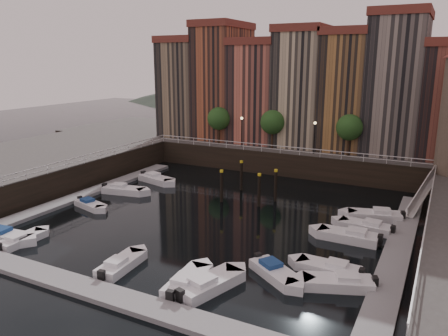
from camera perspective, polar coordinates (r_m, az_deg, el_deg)
The scene contains 27 objects.
ground at distance 42.73m, azimuth -0.22°, elevation -6.00°, with size 200.00×200.00×0.00m, color black.
quay_far at distance 65.68m, azimuth 10.30°, elevation 2.22°, with size 80.00×20.00×3.00m, color black.
quay_left at distance 58.89m, azimuth -26.17°, elevation -0.35°, with size 20.00×36.00×3.00m, color black.
dock_left at distance 51.12m, azimuth -17.11°, elevation -3.06°, with size 2.00×28.00×0.35m, color gray.
dock_right at distance 37.59m, azimuth 21.84°, elevation -9.64°, with size 2.00×28.00×0.35m, color gray.
dock_near at distance 29.97m, azimuth -15.95°, elevation -15.35°, with size 30.00×2.00×0.35m, color gray.
mountains at distance 146.77m, azimuth 20.99°, elevation 10.42°, with size 145.00×100.00×18.00m.
far_terrace at distance 61.18m, azimuth 12.99°, elevation 10.19°, with size 48.70×10.30×17.50m.
promenade_trees at distance 57.95m, azimuth 6.96°, elevation 5.91°, with size 21.20×3.20×5.20m.
street_lamps at distance 57.00m, azimuth 6.90°, elevation 5.08°, with size 10.36×0.36×4.18m.
railings at distance 45.85m, azimuth 2.59°, elevation 0.32°, with size 36.08×34.04×0.52m.
gangway at distance 47.39m, azimuth 24.49°, elevation -2.84°, with size 2.78×8.32×3.73m.
mooring_pilings at distance 46.57m, azimuth 3.30°, elevation -2.20°, with size 5.33×5.17×3.78m.
boat_left_0 at distance 40.84m, azimuth -26.64°, elevation -7.96°, with size 4.95×2.26×1.12m.
boat_left_1 at distance 46.40m, azimuth -17.11°, elevation -4.59°, with size 4.24×2.46×0.95m.
boat_left_3 at distance 50.32m, azimuth -13.05°, elevation -2.81°, with size 5.17×2.67×1.16m.
boat_left_4 at distance 54.09m, azimuth -8.90°, elevation -1.43°, with size 5.29×3.00×1.18m.
boat_right_0 at distance 30.54m, azimuth 14.87°, elevation -14.27°, with size 4.87×3.25×1.10m.
boat_right_1 at distance 32.25m, azimuth 13.67°, elevation -12.63°, with size 4.67×1.84×1.07m.
boat_right_2 at distance 37.98m, azimuth 16.09°, elevation -8.55°, with size 5.16×1.92×1.18m.
boat_right_3 at distance 40.57m, azimuth 18.11°, elevation -7.28°, with size 4.85×2.21×1.09m.
boat_right_4 at distance 43.54m, azimuth 19.21°, elevation -5.88°, with size 5.24×3.01×1.17m.
boat_near_0 at distance 39.63m, azimuth -24.97°, elevation -8.50°, with size 1.54×4.23×0.97m.
boat_near_1 at distance 32.81m, azimuth -13.35°, elevation -12.15°, with size 1.95×4.60×1.04m.
boat_near_2 at distance 29.76m, azimuth -4.86°, elevation -14.62°, with size 2.11×4.85×1.10m.
boat_near_3 at distance 29.34m, azimuth -2.02°, elevation -14.94°, with size 3.26×5.32×1.19m.
boat_extra_563 at distance 31.12m, azimuth 6.63°, elevation -13.33°, with size 4.52×3.81×1.06m.
Camera 1 is at (18.53, -35.65, 14.56)m, focal length 35.00 mm.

